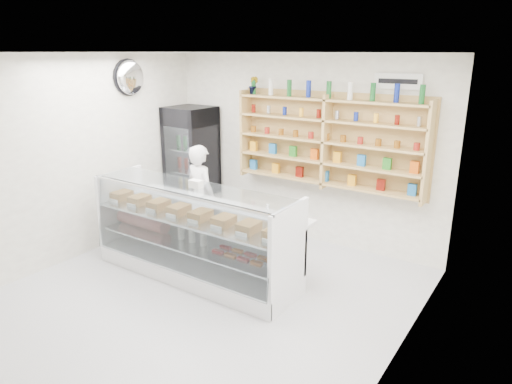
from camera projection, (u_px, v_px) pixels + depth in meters
The scene contains 8 objects.
room at pixel (189, 188), 4.92m from camera, with size 5.00×5.00×5.00m.
display_counter at pixel (196, 251), 5.91m from camera, with size 2.81×0.84×1.23m.
shop_worker at pixel (201, 196), 6.75m from camera, with size 0.56×0.37×1.54m, color white.
drinks_cooler at pixel (192, 165), 7.69m from camera, with size 0.72×0.70×1.96m.
wall_shelving at pixel (326, 142), 6.45m from camera, with size 2.84×0.28×1.33m.
potted_plant at pixel (254, 85), 6.90m from camera, with size 0.15×0.12×0.27m, color #1E6626.
security_mirror at pixel (131, 77), 6.72m from camera, with size 0.15×0.50×0.50m, color silver.
wall_sign at pixel (398, 81), 5.82m from camera, with size 0.62×0.03×0.20m, color white.
Camera 1 is at (3.24, -3.51, 2.80)m, focal length 32.00 mm.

